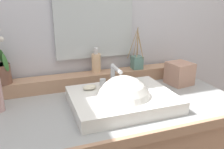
{
  "coord_description": "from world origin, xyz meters",
  "views": [
    {
      "loc": [
        -0.32,
        -0.99,
        1.33
      ],
      "look_at": [
        0.03,
        -0.02,
        0.98
      ],
      "focal_mm": 36.89,
      "sensor_mm": 36.0,
      "label": 1
    }
  ],
  "objects_px": {
    "soap_dispenser": "(96,62)",
    "tissue_box": "(180,73)",
    "soap_bar": "(90,87)",
    "potted_plant": "(0,68)",
    "reed_diffuser": "(137,62)",
    "sink_basin": "(123,101)"
  },
  "relations": [
    {
      "from": "potted_plant",
      "to": "reed_diffuser",
      "type": "distance_m",
      "value": 0.76
    },
    {
      "from": "sink_basin",
      "to": "tissue_box",
      "type": "relative_size",
      "value": 3.7
    },
    {
      "from": "potted_plant",
      "to": "soap_dispenser",
      "type": "distance_m",
      "value": 0.51
    },
    {
      "from": "potted_plant",
      "to": "soap_dispenser",
      "type": "bearing_deg",
      "value": 2.27
    },
    {
      "from": "potted_plant",
      "to": "reed_diffuser",
      "type": "relative_size",
      "value": 1.35
    },
    {
      "from": "tissue_box",
      "to": "sink_basin",
      "type": "bearing_deg",
      "value": -159.21
    },
    {
      "from": "reed_diffuser",
      "to": "tissue_box",
      "type": "height_order",
      "value": "reed_diffuser"
    },
    {
      "from": "sink_basin",
      "to": "potted_plant",
      "type": "relative_size",
      "value": 1.4
    },
    {
      "from": "soap_bar",
      "to": "soap_dispenser",
      "type": "height_order",
      "value": "soap_dispenser"
    },
    {
      "from": "soap_bar",
      "to": "tissue_box",
      "type": "bearing_deg",
      "value": 4.82
    },
    {
      "from": "reed_diffuser",
      "to": "sink_basin",
      "type": "bearing_deg",
      "value": -125.0
    },
    {
      "from": "sink_basin",
      "to": "tissue_box",
      "type": "xyz_separation_m",
      "value": [
        0.43,
        0.16,
        0.04
      ]
    },
    {
      "from": "soap_bar",
      "to": "soap_dispenser",
      "type": "distance_m",
      "value": 0.25
    },
    {
      "from": "sink_basin",
      "to": "soap_bar",
      "type": "height_order",
      "value": "sink_basin"
    },
    {
      "from": "sink_basin",
      "to": "soap_dispenser",
      "type": "bearing_deg",
      "value": 96.14
    },
    {
      "from": "potted_plant",
      "to": "tissue_box",
      "type": "relative_size",
      "value": 2.64
    },
    {
      "from": "soap_dispenser",
      "to": "potted_plant",
      "type": "bearing_deg",
      "value": -177.73
    },
    {
      "from": "soap_bar",
      "to": "tissue_box",
      "type": "distance_m",
      "value": 0.56
    },
    {
      "from": "soap_dispenser",
      "to": "tissue_box",
      "type": "distance_m",
      "value": 0.5
    },
    {
      "from": "soap_bar",
      "to": "reed_diffuser",
      "type": "height_order",
      "value": "reed_diffuser"
    },
    {
      "from": "soap_bar",
      "to": "potted_plant",
      "type": "bearing_deg",
      "value": 154.56
    },
    {
      "from": "soap_bar",
      "to": "potted_plant",
      "type": "relative_size",
      "value": 0.2
    }
  ]
}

